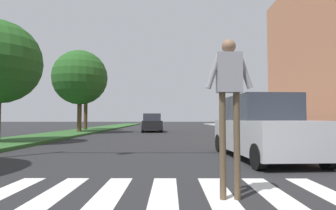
# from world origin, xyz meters

# --- Properties ---
(ground_plane) EXTENTS (140.00, 140.00, 0.00)m
(ground_plane) POSITION_xyz_m (0.00, 30.00, 0.00)
(ground_plane) COLOR #262628
(crosswalk) EXTENTS (5.85, 2.20, 0.01)m
(crosswalk) POSITION_xyz_m (0.00, 6.90, 0.00)
(crosswalk) COLOR silver
(crosswalk) RESTS_ON ground_plane
(median_strip) EXTENTS (3.50, 64.00, 0.15)m
(median_strip) POSITION_xyz_m (-7.75, 28.00, 0.07)
(median_strip) COLOR #2D5B28
(median_strip) RESTS_ON ground_plane
(tree_far) EXTENTS (4.49, 4.49, 6.72)m
(tree_far) POSITION_xyz_m (-7.37, 24.90, 4.61)
(tree_far) COLOR #4C3823
(tree_far) RESTS_ON median_strip
(tree_distant) EXTENTS (3.05, 3.05, 5.90)m
(tree_distant) POSITION_xyz_m (-8.20, 29.27, 4.49)
(tree_distant) COLOR #4C3823
(tree_distant) RESTS_ON median_strip
(sidewalk_right) EXTENTS (3.00, 64.00, 0.15)m
(sidewalk_right) POSITION_xyz_m (8.60, 28.00, 0.07)
(sidewalk_right) COLOR #9E9991
(sidewalk_right) RESTS_ON ground_plane
(traffic_light_gantry) EXTENTS (9.56, 0.30, 6.00)m
(traffic_light_gantry) POSITION_xyz_m (-3.45, 9.82, 4.39)
(traffic_light_gantry) COLOR gold
(traffic_light_gantry) RESTS_ON median_strip
(pedestrian_performer) EXTENTS (0.74, 0.24, 2.49)m
(pedestrian_performer) POSITION_xyz_m (1.03, 6.53, 1.66)
(pedestrian_performer) COLOR brown
(pedestrian_performer) RESTS_ON ground_plane
(suv_crossing) EXTENTS (2.26, 4.72, 1.97)m
(suv_crossing) POSITION_xyz_m (2.97, 10.91, 0.93)
(suv_crossing) COLOR #B7B7BC
(suv_crossing) RESTS_ON ground_plane
(sedan_midblock) EXTENTS (2.20, 4.57, 1.67)m
(sedan_midblock) POSITION_xyz_m (-1.60, 27.76, 0.78)
(sedan_midblock) COLOR black
(sedan_midblock) RESTS_ON ground_plane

